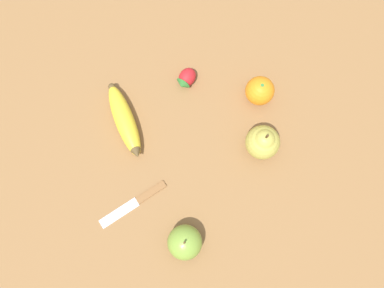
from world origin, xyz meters
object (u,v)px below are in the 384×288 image
at_px(banana, 125,121).
at_px(orange, 260,91).
at_px(paring_knife, 136,202).
at_px(strawberry, 186,78).
at_px(apple, 185,242).
at_px(pear, 263,142).

distance_m(banana, orange, 0.33).
bearing_deg(paring_knife, strawberry, -54.57).
xyz_separation_m(strawberry, paring_knife, (-0.23, 0.22, -0.02)).
bearing_deg(apple, banana, 4.62).
height_order(pear, paring_knife, pear).
relative_size(apple, paring_knife, 0.47).
bearing_deg(orange, banana, 79.64).
bearing_deg(paring_knife, apple, -161.17).
relative_size(orange, apple, 0.86).
bearing_deg(orange, apple, 130.38).
xyz_separation_m(pear, apple, (-0.14, 0.25, -0.01)).
bearing_deg(paring_knife, pear, -98.82).
relative_size(banana, strawberry, 3.09).
relative_size(orange, pear, 0.71).
xyz_separation_m(banana, orange, (-0.06, -0.32, 0.01)).
bearing_deg(banana, pear, 57.89).
bearing_deg(pear, orange, -22.75).
xyz_separation_m(banana, paring_knife, (-0.19, 0.05, -0.02)).
bearing_deg(strawberry, banana, -21.35).
height_order(banana, strawberry, banana).
distance_m(strawberry, apple, 0.39).
bearing_deg(orange, pear, 157.25).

